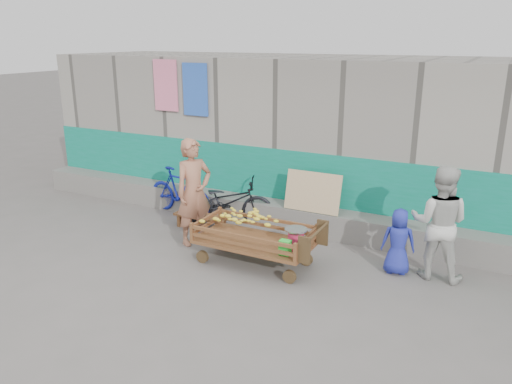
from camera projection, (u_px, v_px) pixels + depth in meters
The scene contains 9 objects.
ground at pixel (235, 284), 7.12m from camera, with size 80.00×80.00×0.00m, color #5D5955.
building_wall at pixel (332, 135), 10.12m from camera, with size 12.00×3.50×3.00m.
banana_cart at pixel (252, 230), 7.59m from camera, with size 1.94×0.89×0.83m.
bench at pixel (201, 219), 9.13m from camera, with size 1.03×0.31×0.26m.
vendor_man at pixel (194, 192), 8.29m from camera, with size 0.66×0.43×1.80m, color #9F654B.
woman at pixel (439, 223), 7.10m from camera, with size 0.82×0.64×1.68m, color beige.
child at pixel (398, 242), 7.31m from camera, with size 0.49×0.32×1.00m, color #222B9A.
bicycle_dark at pixel (227, 201), 9.26m from camera, with size 0.60×1.71×0.90m, color black.
bicycle_blue at pixel (180, 192), 9.77m from camera, with size 0.44×1.56×0.94m, color #141E9B.
Camera 1 is at (3.20, -5.56, 3.37)m, focal length 35.00 mm.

